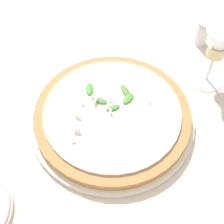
% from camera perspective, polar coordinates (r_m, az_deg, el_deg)
% --- Properties ---
extents(ground_plane, '(6.00, 6.00, 0.00)m').
position_cam_1_polar(ground_plane, '(0.71, 0.14, 0.60)').
color(ground_plane, beige).
extents(pizza_arugula_main, '(0.36, 0.36, 0.05)m').
position_cam_1_polar(pizza_arugula_main, '(0.68, -0.00, -0.63)').
color(pizza_arugula_main, silver).
rests_on(pizza_arugula_main, ground_plane).
extents(wine_glass, '(0.08, 0.08, 0.15)m').
position_cam_1_polar(wine_glass, '(0.73, 18.86, 11.30)').
color(wine_glass, white).
rests_on(wine_glass, ground_plane).
extents(shaker_pepper, '(0.03, 0.03, 0.07)m').
position_cam_1_polar(shaker_pepper, '(0.88, 16.17, 13.63)').
color(shaker_pepper, silver).
rests_on(shaker_pepper, ground_plane).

